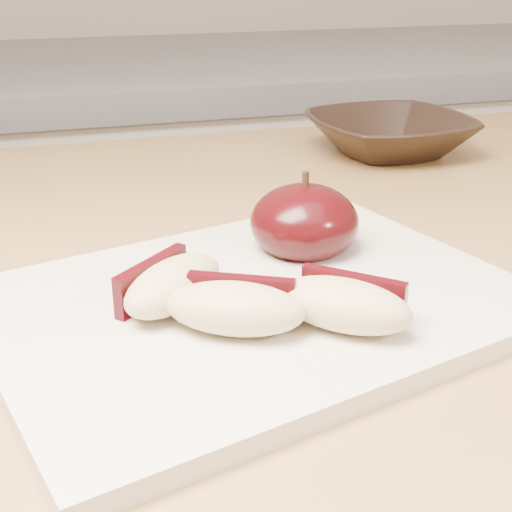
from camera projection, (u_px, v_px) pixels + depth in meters
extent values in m
cube|color=silver|center=(80.00, 334.00, 1.30)|extent=(2.40, 0.60, 0.90)
cube|color=slate|center=(50.00, 73.00, 1.12)|extent=(2.40, 0.62, 0.04)
cube|color=#A88049|center=(95.00, 276.00, 0.52)|extent=(1.64, 0.64, 0.04)
cube|color=beige|center=(256.00, 304.00, 0.42)|extent=(0.35, 0.29, 0.01)
ellipsoid|color=black|center=(304.00, 222.00, 0.48)|extent=(0.08, 0.08, 0.05)
cylinder|color=black|center=(306.00, 179.00, 0.47)|extent=(0.00, 0.00, 0.01)
ellipsoid|color=tan|center=(174.00, 285.00, 0.40)|extent=(0.08, 0.08, 0.03)
cube|color=black|center=(152.00, 280.00, 0.41)|extent=(0.05, 0.04, 0.03)
ellipsoid|color=tan|center=(235.00, 308.00, 0.37)|extent=(0.08, 0.07, 0.03)
cube|color=black|center=(241.00, 297.00, 0.39)|extent=(0.06, 0.03, 0.03)
ellipsoid|color=tan|center=(343.00, 305.00, 0.38)|extent=(0.08, 0.08, 0.03)
cube|color=black|center=(353.00, 295.00, 0.39)|extent=(0.05, 0.05, 0.03)
imported|color=black|center=(389.00, 135.00, 0.75)|extent=(0.17, 0.17, 0.04)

